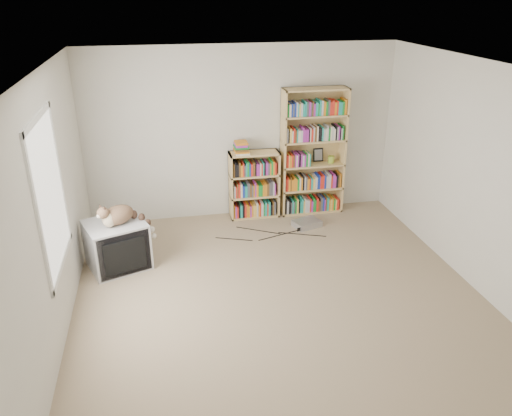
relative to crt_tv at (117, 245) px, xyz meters
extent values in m
cube|color=gray|center=(1.80, -1.20, -0.29)|extent=(4.50, 5.00, 0.01)
cube|color=beige|center=(1.80, 1.30, 0.96)|extent=(4.50, 0.02, 2.50)
cube|color=beige|center=(1.80, -3.70, 0.96)|extent=(4.50, 0.02, 2.50)
cube|color=beige|center=(-0.45, -1.20, 0.96)|extent=(0.02, 5.00, 2.50)
cube|color=beige|center=(4.05, -1.20, 0.96)|extent=(0.02, 5.00, 2.50)
cube|color=white|center=(1.80, -1.20, 2.21)|extent=(4.50, 5.00, 0.02)
cube|color=white|center=(-0.43, -1.00, 1.11)|extent=(0.02, 1.22, 1.52)
cube|color=#B0B0B2|center=(0.00, -0.01, 0.00)|extent=(0.85, 0.81, 0.59)
cube|color=black|center=(0.10, -0.28, 0.00)|extent=(0.60, 0.25, 0.54)
cube|color=black|center=(0.11, -0.30, -0.01)|extent=(0.48, 0.19, 0.41)
cube|color=black|center=(-0.04, 0.12, -0.01)|extent=(0.50, 0.46, 0.35)
ellipsoid|color=#382317|center=(0.06, -0.02, 0.41)|extent=(0.49, 0.46, 0.22)
ellipsoid|color=#382317|center=(0.14, 0.04, 0.40)|extent=(0.27, 0.27, 0.17)
ellipsoid|color=tan|center=(-0.04, -0.12, 0.40)|extent=(0.22, 0.22, 0.19)
ellipsoid|color=#382317|center=(-0.09, -0.15, 0.50)|extent=(0.20, 0.20, 0.14)
sphere|color=beige|center=(-0.14, -0.19, 0.48)|extent=(0.08, 0.08, 0.06)
cone|color=black|center=(-0.07, -0.17, 0.57)|extent=(0.08, 0.08, 0.07)
cone|color=black|center=(-0.12, -0.11, 0.57)|extent=(0.08, 0.08, 0.07)
cube|color=tan|center=(2.38, 1.14, 0.65)|extent=(0.02, 0.30, 1.89)
cube|color=tan|center=(3.30, 1.14, 0.65)|extent=(0.02, 0.30, 1.89)
cube|color=tan|center=(2.84, 1.28, 0.65)|extent=(0.95, 0.03, 1.89)
cube|color=tan|center=(2.84, 1.14, 1.58)|extent=(0.95, 0.30, 0.02)
cube|color=tan|center=(2.84, 1.14, -0.28)|extent=(0.95, 0.30, 0.03)
cube|color=tan|center=(2.84, 1.14, 0.09)|extent=(0.95, 0.30, 0.03)
cube|color=tan|center=(2.84, 1.14, 0.46)|extent=(0.95, 0.30, 0.02)
cube|color=tan|center=(2.84, 1.14, 0.84)|extent=(0.95, 0.30, 0.02)
cube|color=tan|center=(2.84, 1.14, 1.21)|extent=(0.95, 0.30, 0.02)
cube|color=red|center=(2.84, 1.14, -0.17)|extent=(0.87, 0.24, 0.19)
cube|color=#173099|center=(2.84, 1.14, 0.20)|extent=(0.87, 0.24, 0.19)
cube|color=#17822C|center=(2.84, 1.14, 0.57)|extent=(0.87, 0.24, 0.19)
cube|color=beige|center=(2.84, 1.14, 0.95)|extent=(0.87, 0.24, 0.19)
cube|color=black|center=(2.84, 1.14, 1.32)|extent=(0.87, 0.24, 0.19)
cube|color=tan|center=(1.60, 1.14, 0.21)|extent=(0.03, 0.30, 1.00)
cube|color=tan|center=(2.30, 1.14, 0.21)|extent=(0.03, 0.30, 1.00)
cube|color=tan|center=(1.95, 1.28, 0.21)|extent=(0.73, 0.03, 1.00)
cube|color=tan|center=(1.95, 1.14, 0.70)|extent=(0.73, 0.30, 0.02)
cube|color=tan|center=(1.95, 1.14, -0.28)|extent=(0.73, 0.30, 0.03)
cube|color=tan|center=(1.95, 1.14, 0.04)|extent=(0.73, 0.30, 0.03)
cube|color=tan|center=(1.95, 1.14, 0.37)|extent=(0.73, 0.30, 0.02)
cube|color=red|center=(1.95, 1.14, -0.17)|extent=(0.65, 0.24, 0.19)
cube|color=#173099|center=(1.95, 1.14, 0.15)|extent=(0.65, 0.24, 0.19)
cube|color=#17822C|center=(1.95, 1.14, 0.48)|extent=(0.65, 0.24, 0.19)
cube|color=red|center=(1.75, 1.12, 0.80)|extent=(0.21, 0.27, 0.18)
cylinder|color=#8BAB30|center=(3.13, 1.14, 0.53)|extent=(0.09, 0.09, 0.11)
cube|color=black|center=(2.95, 1.24, 0.58)|extent=(0.15, 0.05, 0.20)
cube|color=#AFAFB4|center=(2.63, 0.62, -0.25)|extent=(0.44, 0.38, 0.09)
cube|color=silver|center=(-0.43, 0.34, 0.03)|extent=(0.01, 0.08, 0.13)
camera|label=1|loc=(0.61, -5.64, 2.89)|focal=35.00mm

